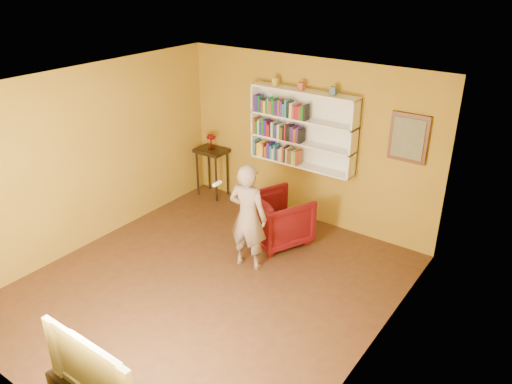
# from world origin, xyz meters

# --- Properties ---
(room_shell) EXTENTS (5.30, 5.80, 2.88)m
(room_shell) POSITION_xyz_m (0.00, 0.00, 1.02)
(room_shell) COLOR #432715
(room_shell) RESTS_ON ground
(bookshelf) EXTENTS (1.80, 0.29, 1.23)m
(bookshelf) POSITION_xyz_m (0.00, 2.41, 1.59)
(bookshelf) COLOR white
(bookshelf) RESTS_ON room_shell
(books_row_lower) EXTENTS (0.86, 0.19, 0.27)m
(books_row_lower) POSITION_xyz_m (-0.44, 2.30, 1.13)
(books_row_lower) COLOR teal
(books_row_lower) RESTS_ON bookshelf
(books_row_middle) EXTENTS (0.90, 0.19, 0.26)m
(books_row_middle) POSITION_xyz_m (-0.41, 2.30, 1.51)
(books_row_middle) COLOR brown
(books_row_middle) RESTS_ON bookshelf
(books_row_upper) EXTENTS (0.97, 0.18, 0.27)m
(books_row_upper) POSITION_xyz_m (-0.38, 2.30, 1.89)
(books_row_upper) COLOR #4A2570
(books_row_upper) RESTS_ON bookshelf
(ornament_left) EXTENTS (0.09, 0.09, 0.12)m
(ornament_left) POSITION_xyz_m (-0.51, 2.35, 2.27)
(ornament_left) COLOR gold
(ornament_left) RESTS_ON bookshelf
(ornament_centre) EXTENTS (0.08, 0.08, 0.11)m
(ornament_centre) POSITION_xyz_m (-0.05, 2.35, 2.27)
(ornament_centre) COLOR #AB5239
(ornament_centre) RESTS_ON bookshelf
(ornament_right) EXTENTS (0.09, 0.09, 0.12)m
(ornament_right) POSITION_xyz_m (0.50, 2.35, 2.28)
(ornament_right) COLOR #466275
(ornament_right) RESTS_ON bookshelf
(framed_painting) EXTENTS (0.55, 0.05, 0.70)m
(framed_painting) POSITION_xyz_m (1.65, 2.46, 1.75)
(framed_painting) COLOR #502C17
(framed_painting) RESTS_ON room_shell
(console_table) EXTENTS (0.56, 0.42, 0.91)m
(console_table) POSITION_xyz_m (-1.81, 2.25, 0.75)
(console_table) COLOR black
(console_table) RESTS_ON ground
(ruby_lustre) EXTENTS (0.18, 0.17, 0.28)m
(ruby_lustre) POSITION_xyz_m (-1.81, 2.25, 1.11)
(ruby_lustre) COLOR maroon
(ruby_lustre) RESTS_ON console_table
(armchair) EXTENTS (1.12, 1.14, 0.79)m
(armchair) POSITION_xyz_m (0.11, 1.54, 0.39)
(armchair) COLOR #46050C
(armchair) RESTS_ON ground
(person) EXTENTS (0.62, 0.45, 1.57)m
(person) POSITION_xyz_m (0.13, 0.73, 0.78)
(person) COLOR #7E695D
(person) RESTS_ON ground
(game_remote) EXTENTS (0.04, 0.15, 0.04)m
(game_remote) POSITION_xyz_m (-0.20, 0.49, 1.29)
(game_remote) COLOR white
(game_remote) RESTS_ON person
(television) EXTENTS (1.14, 0.16, 0.66)m
(television) POSITION_xyz_m (0.69, -2.25, 0.78)
(television) COLOR black
(television) RESTS_ON tv_cabinet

